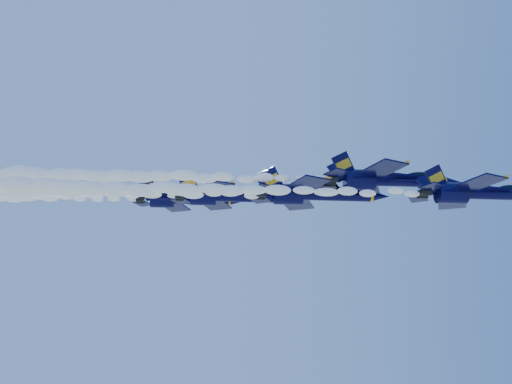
{
  "coord_description": "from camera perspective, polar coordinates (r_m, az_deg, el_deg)",
  "views": [
    {
      "loc": [
        -16.16,
        -77.5,
        126.08
      ],
      "look_at": [
        -9.74,
        2.21,
        152.81
      ],
      "focal_mm": 40.0,
      "sensor_mm": 36.0,
      "label": 1
    }
  ],
  "objects": [
    {
      "name": "smoke_trail_jet_lead",
      "position": [
        68.87,
        -3.91,
        0.24
      ],
      "size": [
        50.45,
        2.07,
        1.86
      ],
      "primitive_type": "ellipsoid",
      "color": "white"
    },
    {
      "name": "jet_fifth",
      "position": [
        98.47,
        -7.23,
        -0.73
      ],
      "size": [
        18.47,
        15.15,
        6.86
      ],
      "color": "black"
    },
    {
      "name": "jet_lead",
      "position": [
        76.57,
        21.32,
        -0.09
      ],
      "size": [
        17.34,
        14.23,
        6.44
      ],
      "color": "black"
    },
    {
      "name": "jet_third",
      "position": [
        83.98,
        5.89,
        -0.22
      ],
      "size": [
        19.85,
        16.28,
        7.38
      ],
      "color": "black"
    },
    {
      "name": "jet_fourth",
      "position": [
        90.54,
        -2.93,
        -0.42
      ],
      "size": [
        18.72,
        15.35,
        6.95
      ],
      "color": "black"
    },
    {
      "name": "smoke_trail_jet_fourth",
      "position": [
        95.52,
        -23.28,
        -0.15
      ],
      "size": [
        50.45,
        2.24,
        2.01
      ],
      "primitive_type": "ellipsoid",
      "color": "white"
    },
    {
      "name": "smoke_trail_jet_third",
      "position": [
        84.6,
        -17.18,
        0.07
      ],
      "size": [
        50.45,
        2.37,
        2.13
      ],
      "primitive_type": "ellipsoid",
      "color": "white"
    },
    {
      "name": "jet_second",
      "position": [
        83.83,
        12.9,
        1.19
      ],
      "size": [
        19.85,
        16.28,
        7.38
      ],
      "color": "black"
    },
    {
      "name": "smoke_trail_jet_second",
      "position": [
        80.4,
        -10.67,
        1.54
      ],
      "size": [
        50.45,
        2.37,
        2.13
      ],
      "primitive_type": "ellipsoid",
      "color": "white"
    }
  ]
}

